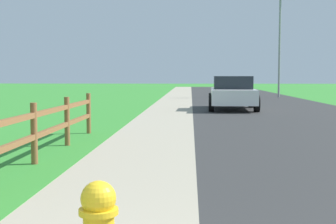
{
  "coord_description": "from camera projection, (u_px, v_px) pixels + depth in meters",
  "views": [
    {
      "loc": [
        -0.09,
        -1.27,
        1.46
      ],
      "look_at": [
        -0.63,
        10.07,
        0.59
      ],
      "focal_mm": 50.38,
      "sensor_mm": 36.0,
      "label": 1
    }
  ],
  "objects": [
    {
      "name": "parked_suv_white",
      "position": [
        232.0,
        93.0,
        20.35
      ],
      "size": [
        2.17,
        4.4,
        1.44
      ],
      "color": "white",
      "rests_on": "ground"
    },
    {
      "name": "street_lamp",
      "position": [
        281.0,
        38.0,
        31.72
      ],
      "size": [
        1.17,
        0.2,
        6.77
      ],
      "color": "gray",
      "rests_on": "ground"
    },
    {
      "name": "grass_verge",
      "position": [
        118.0,
        100.0,
        28.48
      ],
      "size": [
        5.0,
        66.0,
        0.0
      ],
      "primitive_type": "cube",
      "color": "#368C31",
      "rests_on": "ground"
    },
    {
      "name": "curb_concrete",
      "position": [
        142.0,
        100.0,
        28.41
      ],
      "size": [
        6.0,
        66.0,
        0.01
      ],
      "primitive_type": "cube",
      "color": "#ADA28B",
      "rests_on": "ground"
    },
    {
      "name": "ground_plane",
      "position": [
        192.0,
        102.0,
        26.27
      ],
      "size": [
        120.0,
        120.0,
        0.0
      ],
      "primitive_type": "plane",
      "color": "#368C31"
    },
    {
      "name": "road_asphalt",
      "position": [
        251.0,
        100.0,
        28.1
      ],
      "size": [
        7.0,
        66.0,
        0.01
      ],
      "primitive_type": "cube",
      "color": "#313131",
      "rests_on": "ground"
    },
    {
      "name": "rail_fence",
      "position": [
        10.0,
        137.0,
        6.7
      ],
      "size": [
        0.11,
        10.5,
        1.02
      ],
      "color": "brown",
      "rests_on": "ground"
    }
  ]
}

